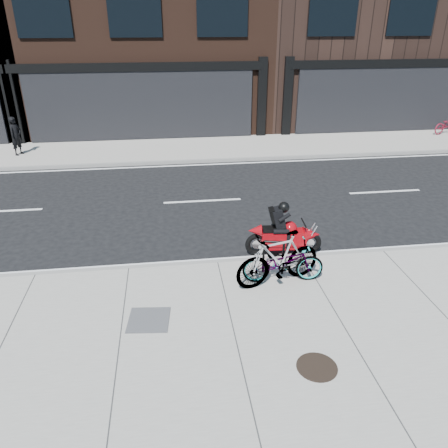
{
  "coord_description": "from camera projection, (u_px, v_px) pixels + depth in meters",
  "views": [
    {
      "loc": [
        -0.99,
        -10.55,
        5.21
      ],
      "look_at": [
        0.2,
        -1.6,
        0.9
      ],
      "focal_mm": 35.0,
      "sensor_mm": 36.0,
      "label": 1
    }
  ],
  "objects": [
    {
      "name": "bicycle_front",
      "position": [
        283.0,
        262.0,
        9.09
      ],
      "size": [
        1.74,
        0.71,
        0.9
      ],
      "primitive_type": "imported",
      "rotation": [
        0.0,
        0.0,
        1.5
      ],
      "color": "gray",
      "rests_on": "sidewalk_near"
    },
    {
      "name": "bicycle_rear",
      "position": [
        278.0,
        259.0,
        8.97
      ],
      "size": [
        1.98,
        1.03,
        1.15
      ],
      "primitive_type": "imported",
      "rotation": [
        0.0,
        0.0,
        4.98
      ],
      "color": "gray",
      "rests_on": "sidewalk_near"
    },
    {
      "name": "motorcycle",
      "position": [
        287.0,
        233.0,
        10.33
      ],
      "size": [
        1.84,
        0.52,
        1.37
      ],
      "rotation": [
        0.0,
        0.0,
        -0.08
      ],
      "color": "black",
      "rests_on": "ground"
    },
    {
      "name": "sidewalk_far",
      "position": [
        191.0,
        149.0,
        18.7
      ],
      "size": [
        60.0,
        3.5,
        0.13
      ],
      "primitive_type": "cube",
      "color": "gray",
      "rests_on": "ground"
    },
    {
      "name": "manhole_cover",
      "position": [
        317.0,
        367.0,
        6.98
      ],
      "size": [
        0.77,
        0.77,
        0.02
      ],
      "primitive_type": "cylinder",
      "rotation": [
        0.0,
        0.0,
        -0.19
      ],
      "color": "black",
      "rests_on": "sidewalk_near"
    },
    {
      "name": "bike_rack",
      "position": [
        273.0,
        254.0,
        9.35
      ],
      "size": [
        0.46,
        0.16,
        0.79
      ],
      "rotation": [
        0.0,
        0.0,
        -0.27
      ],
      "color": "black",
      "rests_on": "sidewalk_near"
    },
    {
      "name": "sidewalk_near",
      "position": [
        239.0,
        356.0,
        7.3
      ],
      "size": [
        60.0,
        6.0,
        0.13
      ],
      "primitive_type": "cube",
      "color": "gray",
      "rests_on": "ground"
    },
    {
      "name": "ground",
      "position": [
        209.0,
        229.0,
        11.8
      ],
      "size": [
        120.0,
        120.0,
        0.0
      ],
      "primitive_type": "plane",
      "color": "black",
      "rests_on": "ground"
    },
    {
      "name": "pedestrian",
      "position": [
        16.0,
        136.0,
        17.38
      ],
      "size": [
        0.56,
        0.65,
        1.52
      ],
      "primitive_type": "imported",
      "rotation": [
        0.0,
        0.0,
        1.14
      ],
      "color": "black",
      "rests_on": "sidewalk_far"
    },
    {
      "name": "utility_grate",
      "position": [
        149.0,
        320.0,
        8.06
      ],
      "size": [
        0.82,
        0.82,
        0.02
      ],
      "primitive_type": "cube",
      "rotation": [
        0.0,
        0.0,
        -0.1
      ],
      "color": "#4C4C4E",
      "rests_on": "sidewalk_near"
    },
    {
      "name": "bicycle_far",
      "position": [
        448.0,
        125.0,
        20.68
      ],
      "size": [
        1.71,
        1.03,
        0.85
      ],
      "primitive_type": "imported",
      "rotation": [
        0.0,
        0.0,
        1.88
      ],
      "color": "maroon",
      "rests_on": "sidewalk_far"
    }
  ]
}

